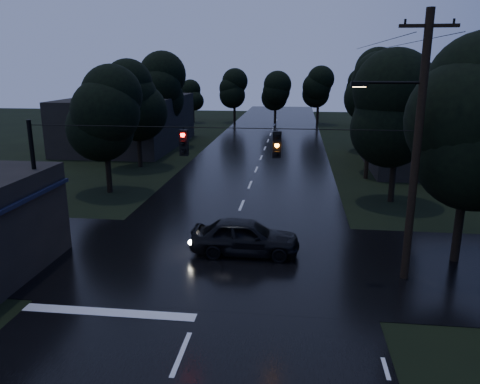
# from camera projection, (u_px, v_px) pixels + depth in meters

# --- Properties ---
(main_road) EXTENTS (12.00, 120.00, 0.02)m
(main_road) POSITION_uv_depth(u_px,v_px,m) (256.00, 170.00, 37.49)
(main_road) COLOR black
(main_road) RESTS_ON ground
(cross_street) EXTENTS (60.00, 9.00, 0.02)m
(cross_street) POSITION_uv_depth(u_px,v_px,m) (220.00, 259.00, 20.24)
(cross_street) COLOR black
(cross_street) RESTS_ON ground
(building_far_right) EXTENTS (10.00, 14.00, 4.40)m
(building_far_right) POSITION_uv_depth(u_px,v_px,m) (427.00, 138.00, 39.12)
(building_far_right) COLOR black
(building_far_right) RESTS_ON ground
(building_far_left) EXTENTS (10.00, 16.00, 5.00)m
(building_far_left) POSITION_uv_depth(u_px,v_px,m) (129.00, 122.00, 48.04)
(building_far_left) COLOR black
(building_far_left) RESTS_ON ground
(utility_pole_main) EXTENTS (3.50, 0.30, 10.00)m
(utility_pole_main) POSITION_uv_depth(u_px,v_px,m) (414.00, 146.00, 17.05)
(utility_pole_main) COLOR black
(utility_pole_main) RESTS_ON ground
(utility_pole_far) EXTENTS (2.00, 0.30, 7.50)m
(utility_pole_far) POSITION_uv_depth(u_px,v_px,m) (369.00, 126.00, 33.59)
(utility_pole_far) COLOR black
(utility_pole_far) RESTS_ON ground
(anchor_pole_left) EXTENTS (0.18, 0.18, 6.00)m
(anchor_pole_left) POSITION_uv_depth(u_px,v_px,m) (37.00, 192.00, 19.37)
(anchor_pole_left) COLOR black
(anchor_pole_left) RESTS_ON ground
(span_signals) EXTENTS (15.00, 0.37, 1.12)m
(span_signals) POSITION_uv_depth(u_px,v_px,m) (229.00, 143.00, 17.84)
(span_signals) COLOR black
(span_signals) RESTS_ON ground
(tree_corner_near) EXTENTS (4.48, 4.48, 9.44)m
(tree_corner_near) POSITION_uv_depth(u_px,v_px,m) (472.00, 120.00, 18.47)
(tree_corner_near) COLOR black
(tree_corner_near) RESTS_ON ground
(tree_left_a) EXTENTS (3.92, 3.92, 8.26)m
(tree_left_a) POSITION_uv_depth(u_px,v_px,m) (104.00, 112.00, 29.50)
(tree_left_a) COLOR black
(tree_left_a) RESTS_ON ground
(tree_left_b) EXTENTS (4.20, 4.20, 8.85)m
(tree_left_b) POSITION_uv_depth(u_px,v_px,m) (137.00, 98.00, 37.13)
(tree_left_b) COLOR black
(tree_left_b) RESTS_ON ground
(tree_left_c) EXTENTS (4.48, 4.48, 9.44)m
(tree_left_c) POSITION_uv_depth(u_px,v_px,m) (164.00, 87.00, 46.69)
(tree_left_c) COLOR black
(tree_left_c) RESTS_ON ground
(tree_right_a) EXTENTS (4.20, 4.20, 8.85)m
(tree_right_a) POSITION_uv_depth(u_px,v_px,m) (399.00, 109.00, 27.31)
(tree_right_a) COLOR black
(tree_right_a) RESTS_ON ground
(tree_right_b) EXTENTS (4.48, 4.48, 9.44)m
(tree_right_b) POSITION_uv_depth(u_px,v_px,m) (385.00, 95.00, 34.80)
(tree_right_b) COLOR black
(tree_right_b) RESTS_ON ground
(tree_right_c) EXTENTS (4.76, 4.76, 10.03)m
(tree_right_c) POSITION_uv_depth(u_px,v_px,m) (373.00, 84.00, 44.22)
(tree_right_c) COLOR black
(tree_right_c) RESTS_ON ground
(car) EXTENTS (4.76, 1.92, 1.62)m
(car) POSITION_uv_depth(u_px,v_px,m) (245.00, 237.00, 20.56)
(car) COLOR black
(car) RESTS_ON ground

